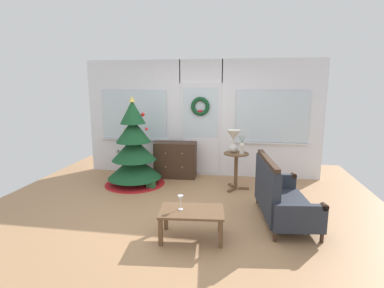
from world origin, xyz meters
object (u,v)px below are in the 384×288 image
(table_lamp, at_px, (234,138))
(wine_glass, at_px, (181,199))
(settee_sofa, at_px, (279,196))
(side_table, at_px, (236,164))
(dresser_cabinet, at_px, (176,160))
(gift_box, at_px, (151,184))
(christmas_tree, at_px, (134,153))
(flower_vase, at_px, (242,148))
(coffee_table, at_px, (192,214))

(table_lamp, distance_m, wine_glass, 2.22)
(settee_sofa, distance_m, side_table, 1.46)
(settee_sofa, distance_m, wine_glass, 1.55)
(dresser_cabinet, bearing_deg, gift_box, -111.70)
(side_table, height_order, table_lamp, table_lamp)
(christmas_tree, relative_size, flower_vase, 5.14)
(flower_vase, bearing_deg, coffee_table, -108.00)
(flower_vase, relative_size, wine_glass, 1.79)
(dresser_cabinet, distance_m, table_lamp, 1.52)
(gift_box, bearing_deg, wine_glass, -62.19)
(christmas_tree, distance_m, table_lamp, 2.03)
(dresser_cabinet, xyz_separation_m, settee_sofa, (1.99, -1.90, -0.01))
(coffee_table, bearing_deg, settee_sofa, 31.62)
(coffee_table, bearing_deg, flower_vase, 72.00)
(dresser_cabinet, xyz_separation_m, gift_box, (-0.32, -0.81, -0.31))
(christmas_tree, xyz_separation_m, gift_box, (0.41, -0.21, -0.56))
(settee_sofa, xyz_separation_m, table_lamp, (-0.72, 1.33, 0.63))
(table_lamp, bearing_deg, flower_vase, -32.01)
(settee_sofa, height_order, gift_box, settee_sofa)
(dresser_cabinet, relative_size, wine_glass, 4.72)
(flower_vase, bearing_deg, side_table, 149.04)
(dresser_cabinet, bearing_deg, settee_sofa, -43.68)
(dresser_cabinet, bearing_deg, side_table, -24.55)
(coffee_table, height_order, wine_glass, wine_glass)
(table_lamp, height_order, gift_box, table_lamp)
(wine_glass, relative_size, gift_box, 1.20)
(dresser_cabinet, bearing_deg, flower_vase, -25.02)
(christmas_tree, height_order, gift_box, christmas_tree)
(christmas_tree, relative_size, settee_sofa, 1.21)
(settee_sofa, bearing_deg, christmas_tree, 154.51)
(christmas_tree, xyz_separation_m, dresser_cabinet, (0.73, 0.60, -0.25))
(side_table, xyz_separation_m, flower_vase, (0.10, -0.06, 0.33))
(christmas_tree, bearing_deg, flower_vase, -1.67)
(dresser_cabinet, height_order, wine_glass, dresser_cabinet)
(wine_glass, xyz_separation_m, gift_box, (-0.96, 1.83, -0.45))
(coffee_table, bearing_deg, christmas_tree, 126.70)
(dresser_cabinet, relative_size, gift_box, 5.65)
(side_table, bearing_deg, coffee_table, -104.90)
(dresser_cabinet, distance_m, side_table, 1.47)
(settee_sofa, distance_m, flower_vase, 1.43)
(side_table, relative_size, gift_box, 4.45)
(dresser_cabinet, height_order, flower_vase, flower_vase)
(table_lamp, bearing_deg, gift_box, -171.19)
(table_lamp, distance_m, coffee_table, 2.23)
(gift_box, bearing_deg, christmas_tree, 152.65)
(coffee_table, bearing_deg, dresser_cabinet, 106.62)
(flower_vase, relative_size, coffee_table, 0.40)
(christmas_tree, relative_size, wine_glass, 9.22)
(side_table, height_order, coffee_table, side_table)
(settee_sofa, height_order, table_lamp, table_lamp)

